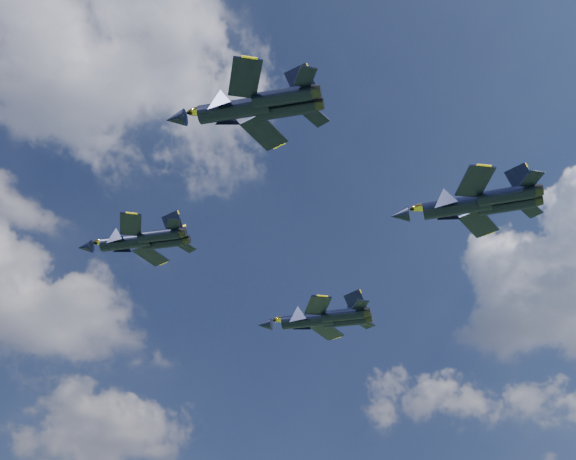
# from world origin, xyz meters

# --- Properties ---
(jet_lead) EXTENTS (14.35, 11.49, 3.58)m
(jet_lead) POSITION_xyz_m (-21.00, 13.97, 56.78)
(jet_lead) COLOR black
(jet_left) EXTENTS (15.13, 12.31, 3.79)m
(jet_left) POSITION_xyz_m (-16.83, -14.15, 55.07)
(jet_left) COLOR black
(jet_right) EXTENTS (15.53, 12.59, 3.89)m
(jet_right) POSITION_xyz_m (4.59, 17.34, 53.01)
(jet_right) COLOR black
(jet_slot) EXTENTS (15.91, 13.71, 4.06)m
(jet_slot) POSITION_xyz_m (10.02, -10.24, 54.35)
(jet_slot) COLOR black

